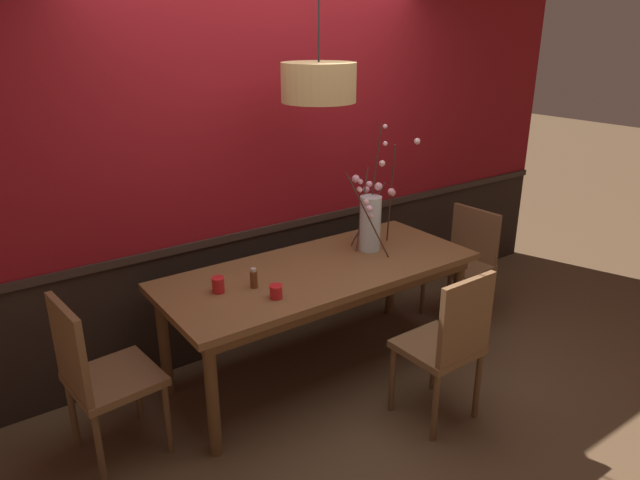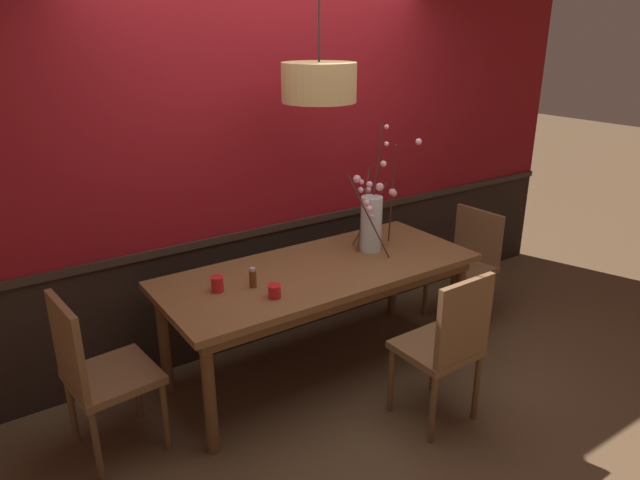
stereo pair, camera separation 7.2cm
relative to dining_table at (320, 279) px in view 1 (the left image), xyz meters
The scene contains 12 objects.
ground_plane 0.68m from the dining_table, ahead, with size 24.00×24.00×0.00m, color brown.
back_wall 1.00m from the dining_table, 90.00° to the left, with size 5.83×0.14×2.91m.
dining_table is the anchor object (origin of this frame).
chair_head_east_end 1.42m from the dining_table, ahead, with size 0.42×0.48×0.89m.
chair_head_west_end 1.45m from the dining_table, behind, with size 0.48×0.48×0.96m.
chair_near_side_right 0.92m from the dining_table, 71.81° to the right, with size 0.43×0.42×0.96m.
chair_far_side_left 0.93m from the dining_table, 110.54° to the left, with size 0.47×0.41×0.96m.
vase_with_blossoms 0.56m from the dining_table, ahead, with size 0.52×0.42×0.88m.
candle_holder_nearer_center 0.71m from the dining_table, behind, with size 0.08×0.08×0.10m.
candle_holder_nearer_edge 0.53m from the dining_table, 154.92° to the right, with size 0.08×0.08×0.08m.
condiment_bottle 0.52m from the dining_table, behind, with size 0.04×0.04×0.12m.
pendant_lamp 1.24m from the dining_table, 60.01° to the left, with size 0.45×0.45×1.10m.
Camera 1 is at (-1.98, -2.78, 2.23)m, focal length 32.24 mm.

